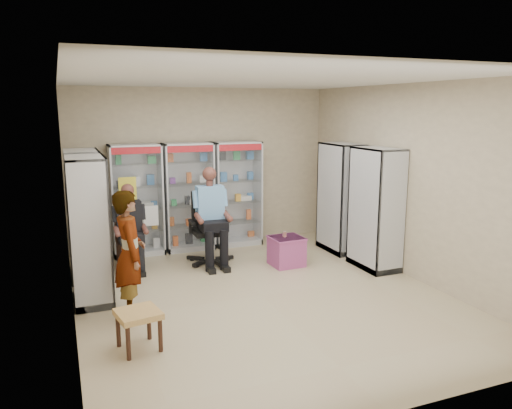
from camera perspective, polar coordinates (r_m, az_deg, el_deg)
name	(u,v)px	position (r m, az deg, el deg)	size (l,w,h in m)	color
floor	(261,296)	(7.22, 0.60, -10.36)	(6.00, 6.00, 0.00)	tan
room_shell	(262,158)	(6.75, 0.63, 5.39)	(5.02, 6.02, 3.01)	#BBAC8B
cabinet_back_left	(137,200)	(9.18, -13.48, 0.48)	(0.90, 0.50, 2.00)	silver
cabinet_back_mid	(189,197)	(9.36, -7.72, 0.88)	(0.90, 0.50, 2.00)	#B4B6BC
cabinet_back_right	(237,194)	(9.63, -2.23, 1.25)	(0.90, 0.50, 2.00)	#B5B6BC
cabinet_right_far	(340,198)	(9.31, 9.63, 0.77)	(0.50, 0.90, 2.00)	#B0B3B8
cabinet_right_near	(376,209)	(8.41, 13.51, -0.48)	(0.50, 0.90, 2.00)	#B4B6BB
cabinet_left_far	(85,214)	(8.19, -18.97, -1.08)	(0.50, 0.90, 2.00)	#AAACB2
cabinet_left_near	(89,230)	(7.12, -18.51, -2.82)	(0.50, 0.90, 2.00)	silver
wooden_chair	(129,240)	(8.56, -14.26, -3.96)	(0.42, 0.42, 0.94)	#322313
seated_customer	(129,229)	(8.46, -14.28, -2.73)	(0.44, 0.60, 1.34)	black
office_chair	(209,228)	(8.57, -5.38, -2.66)	(0.67, 0.67, 1.23)	black
seated_shopkeeper	(210,219)	(8.48, -5.30, -1.64)	(0.51, 0.71, 1.56)	#76BBEA
pink_trunk	(286,251)	(8.48, 3.50, -5.34)	(0.51, 0.49, 0.49)	#AE457F
tea_glass	(285,234)	(8.41, 3.29, -3.41)	(0.07, 0.07, 0.10)	#5A1107
woven_stool_a	(288,247)	(8.85, 3.64, -4.91)	(0.41, 0.41, 0.41)	olive
woven_stool_b	(139,330)	(5.81, -13.23, -13.80)	(0.45, 0.45, 0.45)	olive
standing_man	(130,254)	(6.50, -14.23, -5.53)	(0.60, 0.39, 1.63)	gray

